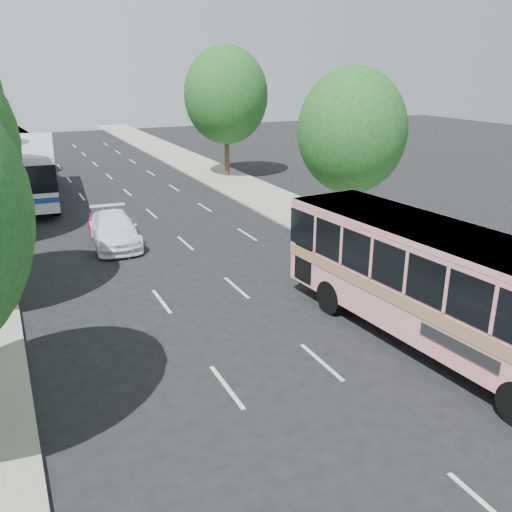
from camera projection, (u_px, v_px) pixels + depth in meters
ground at (259, 339)px, 16.57m from camera, size 120.00×120.00×0.00m
sidewalk_right at (243, 187)px, 37.02m from camera, size 4.00×90.00×0.12m
tree_right_near at (354, 127)px, 25.17m from camera, size 5.10×5.10×7.95m
tree_right_far at (227, 92)px, 38.60m from camera, size 6.00×6.00×9.35m
pink_bus at (439, 276)px, 15.49m from camera, size 3.73×11.28×3.54m
pink_taxi at (113, 229)px, 25.35m from camera, size 1.93×4.14×1.37m
white_pickup at (114, 230)px, 25.10m from camera, size 2.38×5.08×1.43m
tour_coach_front at (34, 167)px, 32.84m from camera, size 3.58×11.83×3.49m
tour_coach_rear at (8, 148)px, 40.68m from camera, size 3.42×11.56×3.41m
taxi_roof_sign at (112, 213)px, 25.10m from camera, size 0.56×0.22×0.18m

